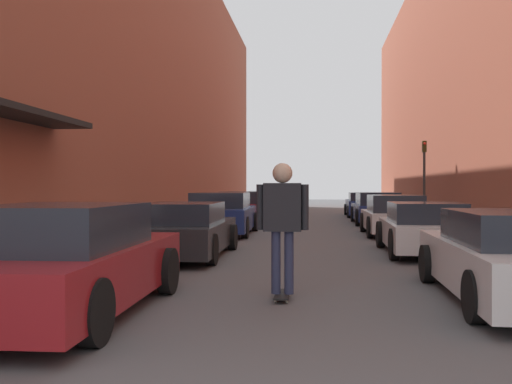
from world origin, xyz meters
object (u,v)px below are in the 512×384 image
object	(u,v)px
traffic_light	(424,172)
parked_car_left_3	(244,208)
parked_car_right_2	(394,216)
parked_car_left_4	(257,205)
parked_car_left_5	(264,202)
parked_car_left_2	(222,214)
skateboarder	(282,215)
parked_car_left_1	(184,230)
parked_car_right_4	(365,205)
parked_car_left_0	(65,261)
parked_car_right_1	(424,229)
parked_car_right_3	(377,209)

from	to	relation	value
traffic_light	parked_car_left_3	bearing A→B (deg)	178.96
parked_car_right_2	traffic_light	world-z (taller)	traffic_light
parked_car_left_4	parked_car_left_5	xyz separation A→B (m)	(-0.09, 4.98, 0.02)
parked_car_left_2	skateboarder	world-z (taller)	skateboarder
parked_car_left_1	parked_car_right_2	xyz separation A→B (m)	(5.39, 6.18, 0.03)
parked_car_left_3	parked_car_right_2	xyz separation A→B (m)	(5.44, -4.90, -0.04)
parked_car_left_4	parked_car_left_5	size ratio (longest dim) A/B	1.02
parked_car_right_4	traffic_light	bearing A→B (deg)	-75.64
parked_car_left_5	parked_car_left_0	bearing A→B (deg)	-89.91
parked_car_right_1	skateboarder	world-z (taller)	skateboarder
parked_car_left_4	parked_car_right_3	bearing A→B (deg)	-40.21
parked_car_left_4	parked_car_right_4	world-z (taller)	parked_car_left_4
parked_car_right_2	traffic_light	distance (m)	5.32
parked_car_left_1	parked_car_left_3	distance (m)	11.08
skateboarder	traffic_light	size ratio (longest dim) A/B	0.57
parked_car_left_5	traffic_light	xyz separation A→B (m)	(7.35, -10.36, 1.52)
parked_car_right_3	parked_car_left_2	bearing A→B (deg)	-133.94
parked_car_left_4	parked_car_right_4	size ratio (longest dim) A/B	0.91
parked_car_right_2	parked_car_right_3	distance (m)	5.51
parked_car_left_0	skateboarder	size ratio (longest dim) A/B	2.37
parked_car_left_3	parked_car_right_4	bearing A→B (deg)	50.32
parked_car_left_1	parked_car_right_3	bearing A→B (deg)	65.14
parked_car_right_2	parked_car_right_4	size ratio (longest dim) A/B	0.86
traffic_light	parked_car_right_3	bearing A→B (deg)	157.24
parked_car_left_2	parked_car_right_2	size ratio (longest dim) A/B	1.12
parked_car_left_3	parked_car_left_0	bearing A→B (deg)	-90.20
parked_car_left_0	parked_car_right_2	world-z (taller)	parked_car_left_0
skateboarder	traffic_light	world-z (taller)	traffic_light
parked_car_left_3	traffic_light	distance (m)	7.41
parked_car_left_2	parked_car_left_5	world-z (taller)	parked_car_left_2
parked_car_left_3	parked_car_right_2	size ratio (longest dim) A/B	1.03
parked_car_right_1	traffic_light	bearing A→B (deg)	79.53
skateboarder	traffic_light	xyz separation A→B (m)	(4.76, 15.50, 1.00)
parked_car_right_2	parked_car_right_4	world-z (taller)	parked_car_right_2
parked_car_left_0	traffic_light	world-z (taller)	traffic_light
parked_car_left_5	parked_car_right_3	distance (m)	11.11
parked_car_right_1	traffic_light	world-z (taller)	traffic_light
parked_car_left_1	skateboarder	size ratio (longest dim) A/B	2.43
parked_car_left_2	parked_car_right_1	xyz separation A→B (m)	(5.51, -4.87, -0.08)
parked_car_right_1	parked_car_left_3	bearing A→B (deg)	118.41
parked_car_right_2	parked_car_right_4	distance (m)	11.55
skateboarder	parked_car_left_1	bearing A→B (deg)	118.22
parked_car_left_5	parked_car_right_1	size ratio (longest dim) A/B	1.05
parked_car_left_4	parked_car_right_3	world-z (taller)	parked_car_right_3
parked_car_left_4	parked_car_left_2	bearing A→B (deg)	-90.47
parked_car_right_2	skateboarder	distance (m)	11.14
parked_car_left_2	parked_car_right_2	xyz separation A→B (m)	(5.53, 0.26, -0.04)
parked_car_left_4	traffic_light	world-z (taller)	traffic_light
parked_car_left_2	parked_car_right_3	world-z (taller)	parked_car_left_2
parked_car_left_1	parked_car_left_2	world-z (taller)	parked_car_left_2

